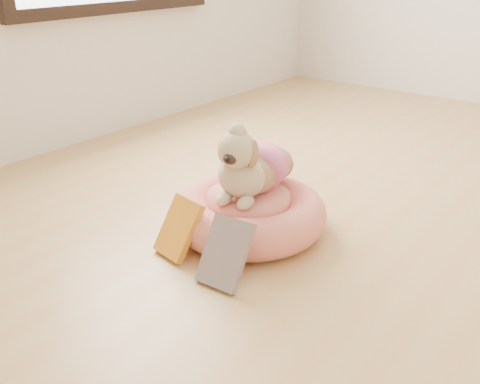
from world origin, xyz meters
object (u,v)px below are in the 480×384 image
Objects in this scene: book_yellow at (179,228)px; book_white at (225,253)px; pet_bed at (248,213)px; dog at (251,154)px.

book_yellow is 0.94× the size of book_white.
dog is (-0.01, 0.02, 0.22)m from pet_bed.
pet_bed is 1.42× the size of dog.
dog reaches higher than book_white.
dog is 0.36m from book_yellow.
book_yellow is at bearing -107.55° from pet_bed.
dog is 0.41m from book_white.
pet_bed is 0.34m from book_white.
pet_bed is at bearing 111.45° from book_white.
book_white is at bearing 0.76° from book_yellow.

